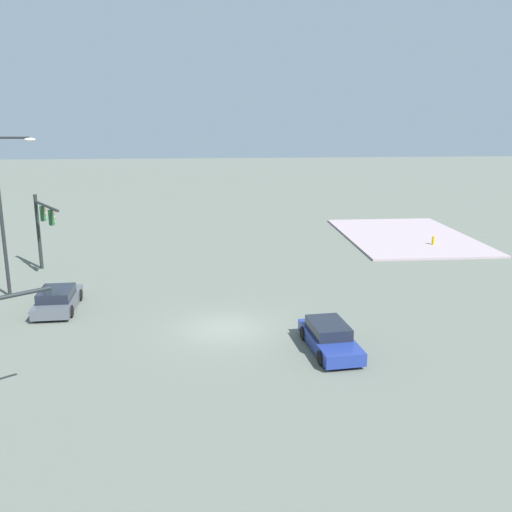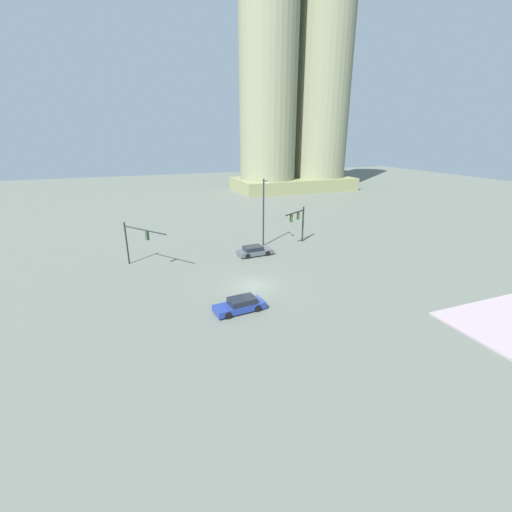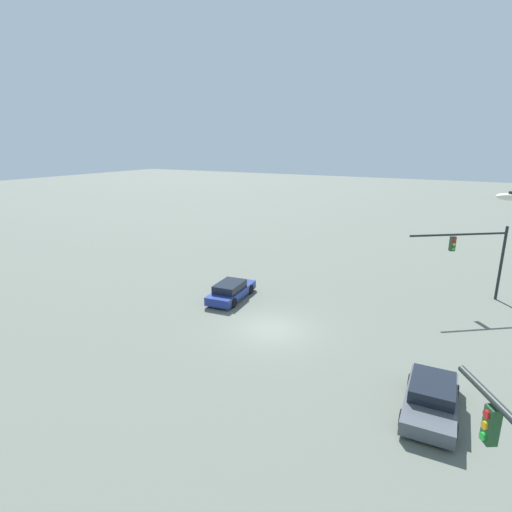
{
  "view_description": "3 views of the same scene",
  "coord_description": "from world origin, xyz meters",
  "views": [
    {
      "loc": [
        -25.71,
        0.7,
        10.17
      ],
      "look_at": [
        2.74,
        -1.76,
        2.93
      ],
      "focal_mm": 39.43,
      "sensor_mm": 36.0,
      "label": 1
    },
    {
      "loc": [
        -11.27,
        -29.99,
        14.51
      ],
      "look_at": [
        1.16,
        2.17,
        2.36
      ],
      "focal_mm": 24.23,
      "sensor_mm": 36.0,
      "label": 2
    },
    {
      "loc": [
        19.05,
        9.42,
        10.27
      ],
      "look_at": [
        -1.73,
        -1.96,
        3.66
      ],
      "focal_mm": 28.56,
      "sensor_mm": 36.0,
      "label": 3
    }
  ],
  "objects": [
    {
      "name": "sedan_car_waiting_far",
      "position": [
        -2.91,
        -4.53,
        0.57
      ],
      "size": [
        4.59,
        2.16,
        1.21
      ],
      "rotation": [
        0.0,
        0.0,
        3.24
      ],
      "color": "navy",
      "rests_on": "ground"
    },
    {
      "name": "sedan_car_approaching",
      "position": [
        3.51,
        8.79,
        0.57
      ],
      "size": [
        4.44,
        2.11,
        1.21
      ],
      "rotation": [
        0.0,
        0.0,
        0.04
      ],
      "color": "#494F57",
      "rests_on": "ground"
    },
    {
      "name": "ground_plane",
      "position": [
        0.0,
        0.0,
        0.0
      ],
      "size": [
        217.79,
        217.79,
        0.0
      ],
      "primitive_type": "plane",
      "color": "#5C6258"
    },
    {
      "name": "traffic_signal_near_corner",
      "position": [
        -10.32,
        9.74,
        3.55
      ],
      "size": [
        4.12,
        5.49,
        5.05
      ],
      "rotation": [
        0.0,
        0.0,
        -0.93
      ],
      "color": "black",
      "rests_on": "ground"
    }
  ]
}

